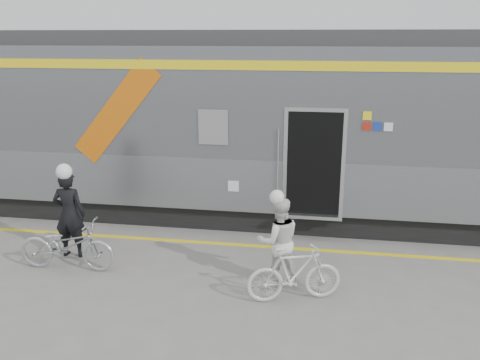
% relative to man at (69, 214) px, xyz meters
% --- Properties ---
extents(ground, '(90.00, 90.00, 0.00)m').
position_rel_man_xyz_m(ground, '(3.69, -1.16, -0.82)').
color(ground, slate).
rests_on(ground, ground).
extents(train, '(24.00, 3.17, 4.10)m').
position_rel_man_xyz_m(train, '(2.21, 3.04, 1.23)').
color(train, black).
rests_on(train, ground).
extents(safety_strip, '(24.00, 0.12, 0.01)m').
position_rel_man_xyz_m(safety_strip, '(3.69, 0.99, -0.82)').
color(safety_strip, yellow).
rests_on(safety_strip, ground).
extents(man, '(0.61, 0.41, 1.65)m').
position_rel_man_xyz_m(man, '(0.00, 0.00, 0.00)').
color(man, black).
rests_on(man, ground).
extents(bicycle_left, '(1.74, 0.66, 0.91)m').
position_rel_man_xyz_m(bicycle_left, '(0.20, -0.55, -0.37)').
color(bicycle_left, '#AEB0B6').
rests_on(bicycle_left, ground).
extents(woman, '(0.86, 0.76, 1.49)m').
position_rel_man_xyz_m(woman, '(3.91, -0.45, -0.08)').
color(woman, silver).
rests_on(woman, ground).
extents(bicycle_right, '(1.56, 0.87, 0.90)m').
position_rel_man_xyz_m(bicycle_right, '(4.21, -1.00, -0.37)').
color(bicycle_right, silver).
rests_on(bicycle_right, ground).
extents(helmet_man, '(0.29, 0.29, 0.29)m').
position_rel_man_xyz_m(helmet_man, '(0.00, 0.00, 0.97)').
color(helmet_man, white).
rests_on(helmet_man, man).
extents(helmet_woman, '(0.24, 0.24, 0.24)m').
position_rel_man_xyz_m(helmet_woman, '(3.91, -0.45, 0.78)').
color(helmet_woman, white).
rests_on(helmet_woman, woman).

